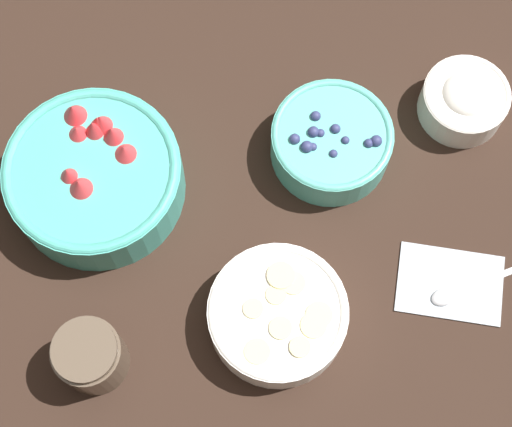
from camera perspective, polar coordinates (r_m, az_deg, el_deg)
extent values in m
plane|color=black|center=(1.09, -0.39, 0.29)|extent=(4.00, 4.00, 0.00)
cylinder|color=#47AD9E|center=(1.09, -10.65, 2.16)|extent=(0.22, 0.22, 0.07)
torus|color=#47AD9E|center=(1.06, -10.94, 2.78)|extent=(0.22, 0.22, 0.02)
cylinder|color=red|center=(1.07, -10.84, 2.56)|extent=(0.18, 0.18, 0.02)
cone|color=red|center=(1.06, -9.55, 5.27)|extent=(0.04, 0.04, 0.03)
cone|color=red|center=(1.07, -10.46, 5.99)|extent=(0.04, 0.04, 0.03)
cone|color=red|center=(1.05, -12.43, 2.60)|extent=(0.03, 0.03, 0.02)
cone|color=red|center=(1.05, -8.74, 4.11)|extent=(0.04, 0.04, 0.02)
cone|color=red|center=(1.07, -10.78, 5.63)|extent=(0.04, 0.04, 0.03)
cone|color=red|center=(1.07, -11.83, 5.35)|extent=(0.04, 0.04, 0.02)
cone|color=red|center=(1.07, -10.28, 6.03)|extent=(0.04, 0.04, 0.03)
cone|color=red|center=(1.08, -12.05, 6.64)|extent=(0.05, 0.05, 0.03)
cone|color=red|center=(1.04, -11.67, 1.82)|extent=(0.05, 0.05, 0.03)
cylinder|color=#56B7A8|center=(1.10, 5.02, 4.70)|extent=(0.15, 0.15, 0.06)
torus|color=#56B7A8|center=(1.08, 5.13, 5.25)|extent=(0.15, 0.15, 0.01)
cylinder|color=navy|center=(1.09, 5.09, 5.06)|extent=(0.12, 0.12, 0.02)
sphere|color=navy|center=(1.08, 8.02, 4.81)|extent=(0.02, 0.02, 0.02)
sphere|color=navy|center=(1.07, 2.60, 4.98)|extent=(0.01, 0.01, 0.01)
sphere|color=navy|center=(1.07, 5.98, 4.87)|extent=(0.01, 0.01, 0.01)
sphere|color=navy|center=(1.08, 7.52, 4.66)|extent=(0.01, 0.01, 0.01)
sphere|color=navy|center=(1.07, 3.85, 5.45)|extent=(0.01, 0.01, 0.01)
sphere|color=navy|center=(1.08, 4.00, 6.50)|extent=(0.01, 0.01, 0.01)
sphere|color=navy|center=(1.07, 3.81, 4.45)|extent=(0.01, 0.01, 0.01)
sphere|color=navy|center=(1.07, 5.18, 3.99)|extent=(0.01, 0.01, 0.01)
sphere|color=navy|center=(1.07, 4.32, 5.37)|extent=(0.01, 0.01, 0.01)
sphere|color=navy|center=(1.06, 3.41, 4.46)|extent=(0.02, 0.02, 0.02)
sphere|color=navy|center=(1.08, 5.32, 5.64)|extent=(0.01, 0.01, 0.01)
cylinder|color=white|center=(1.03, 1.44, -6.84)|extent=(0.17, 0.17, 0.05)
torus|color=white|center=(1.01, 1.48, -6.56)|extent=(0.17, 0.17, 0.01)
cylinder|color=beige|center=(1.01, 1.47, -6.65)|extent=(0.13, 0.13, 0.02)
cylinder|color=beige|center=(1.00, 2.95, -8.88)|extent=(0.03, 0.03, 0.01)
cylinder|color=beige|center=(1.00, 1.65, -7.64)|extent=(0.03, 0.03, 0.01)
cylinder|color=beige|center=(1.01, 2.51, -4.66)|extent=(0.03, 0.03, 0.00)
cylinder|color=beige|center=(0.99, 0.08, -9.19)|extent=(0.03, 0.03, 0.00)
cylinder|color=beige|center=(1.01, 4.23, -6.76)|extent=(0.03, 0.03, 0.00)
cylinder|color=beige|center=(1.00, -0.20, -6.36)|extent=(0.02, 0.02, 0.00)
cylinder|color=beige|center=(1.01, 1.34, -5.44)|extent=(0.03, 0.03, 0.00)
cylinder|color=beige|center=(1.00, 3.86, -7.46)|extent=(0.03, 0.03, 0.00)
cylinder|color=beige|center=(1.01, 1.67, -4.16)|extent=(0.03, 0.03, 0.01)
cylinder|color=white|center=(1.16, 13.65, 7.24)|extent=(0.11, 0.11, 0.05)
torus|color=white|center=(1.14, 13.90, 7.73)|extent=(0.11, 0.11, 0.01)
cylinder|color=white|center=(1.15, 13.82, 7.57)|extent=(0.09, 0.09, 0.01)
ellipsoid|color=white|center=(1.14, 13.90, 7.73)|extent=(0.07, 0.07, 0.03)
cylinder|color=brown|center=(1.03, -10.94, -9.35)|extent=(0.08, 0.08, 0.08)
cylinder|color=#512D1E|center=(1.03, -10.88, -9.40)|extent=(0.07, 0.07, 0.06)
cylinder|color=brown|center=(0.99, -11.39, -8.92)|extent=(0.07, 0.07, 0.01)
cube|color=#B2BCC6|center=(1.09, 12.82, -4.57)|extent=(0.13, 0.09, 0.01)
cube|color=silver|center=(1.10, 15.47, -4.18)|extent=(0.10, 0.06, 0.01)
ellipsoid|color=silver|center=(1.08, 12.41, -5.44)|extent=(0.04, 0.03, 0.01)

